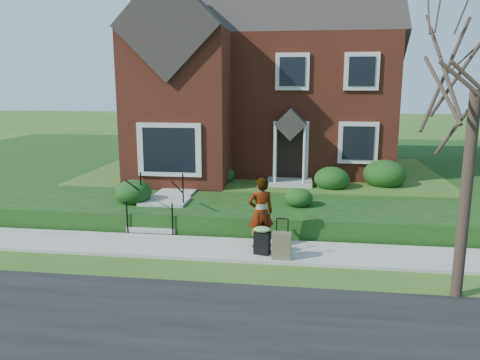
% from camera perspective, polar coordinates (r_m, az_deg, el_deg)
% --- Properties ---
extents(ground, '(120.00, 120.00, 0.00)m').
position_cam_1_polar(ground, '(12.01, -0.69, -8.65)').
color(ground, '#2D5119').
rests_on(ground, ground).
extents(sidewalk, '(60.00, 1.60, 0.08)m').
position_cam_1_polar(sidewalk, '(12.00, -0.69, -8.47)').
color(sidewalk, '#9E9B93').
rests_on(sidewalk, ground).
extents(terrace, '(44.00, 20.00, 0.60)m').
position_cam_1_polar(terrace, '(22.50, 13.64, 1.38)').
color(terrace, '#14350E').
rests_on(terrace, ground).
extents(walkway, '(1.20, 6.00, 0.06)m').
position_cam_1_polar(walkway, '(17.05, -6.53, -0.43)').
color(walkway, '#9E9B93').
rests_on(walkway, terrace).
extents(main_house, '(10.40, 10.20, 9.40)m').
position_cam_1_polar(main_house, '(20.87, 2.73, 14.60)').
color(main_house, maroon).
rests_on(main_house, terrace).
extents(front_steps, '(1.40, 2.02, 1.50)m').
position_cam_1_polar(front_steps, '(14.13, -9.66, -3.68)').
color(front_steps, '#9E9B93').
rests_on(front_steps, ground).
extents(foundation_shrubs, '(10.28, 4.80, 1.05)m').
position_cam_1_polar(foundation_shrubs, '(16.29, 4.27, 0.52)').
color(foundation_shrubs, '#103711').
rests_on(foundation_shrubs, terrace).
extents(woman, '(0.77, 0.64, 1.82)m').
position_cam_1_polar(woman, '(11.81, 2.54, -3.98)').
color(woman, '#999999').
rests_on(woman, sidewalk).
extents(suitcase_black, '(0.49, 0.44, 1.01)m').
position_cam_1_polar(suitcase_black, '(11.46, 2.71, -7.16)').
color(suitcase_black, black).
rests_on(suitcase_black, sidewalk).
extents(suitcase_olive, '(0.46, 0.27, 0.98)m').
position_cam_1_polar(suitcase_olive, '(11.23, 5.10, -7.95)').
color(suitcase_olive, brown).
rests_on(suitcase_olive, sidewalk).
extents(tree_verge, '(4.44, 4.44, 6.35)m').
position_cam_1_polar(tree_verge, '(9.71, 27.06, 12.02)').
color(tree_verge, '#47362B').
rests_on(tree_verge, ground).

